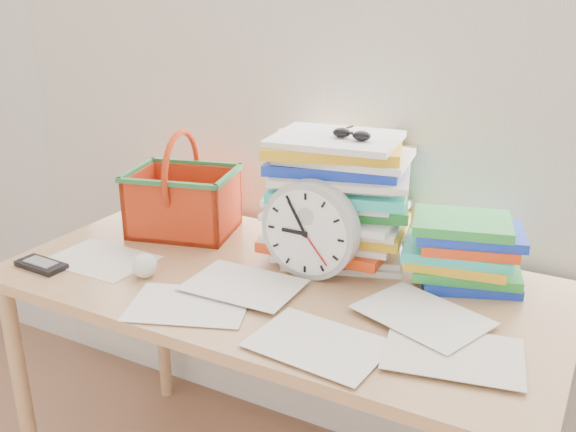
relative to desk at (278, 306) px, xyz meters
The scene contains 10 objects.
curtain 0.73m from the desk, 90.00° to the left, with size 2.40×0.01×2.50m, color beige.
desk is the anchor object (origin of this frame).
paper_stack 0.33m from the desk, 72.70° to the left, with size 0.37×0.31×0.33m, color white, non-canonical shape.
clock 0.22m from the desk, 43.22° to the left, with size 0.25×0.25×0.05m, color #ABADAF.
sunglasses 0.47m from the desk, 59.91° to the left, with size 0.12×0.10×0.03m, color black, non-canonical shape.
book_stack 0.49m from the desk, 27.27° to the left, with size 0.28×0.21×0.17m, color white, non-canonical shape.
basket 0.49m from the desk, 158.95° to the left, with size 0.30×0.23×0.30m, color red, non-canonical shape.
crumpled_ball 0.35m from the desk, 154.05° to the right, with size 0.06×0.06×0.06m, color white.
calculator 0.63m from the desk, 158.12° to the right, with size 0.14×0.06×0.01m, color black.
scattered_papers 0.08m from the desk, ahead, with size 1.26×0.42×0.02m, color white, non-canonical shape.
Camera 1 is at (0.72, 0.33, 1.46)m, focal length 40.00 mm.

